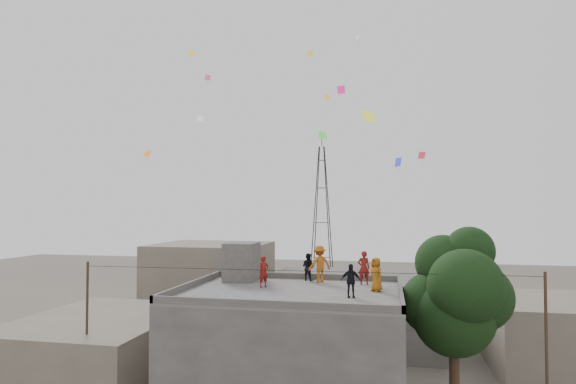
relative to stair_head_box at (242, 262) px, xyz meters
name	(u,v)px	position (x,y,z in m)	size (l,w,h in m)	color
main_building	(291,358)	(3.20, -2.60, -4.05)	(10.00, 8.00, 6.10)	#43413F
parapet	(291,288)	(3.20, -2.60, -0.85)	(10.00, 8.00, 0.30)	#43413F
stair_head_box	(242,262)	(0.00, 0.00, 0.00)	(1.60, 1.80, 2.00)	#43413F
neighbor_west	(101,353)	(-7.80, -0.60, -5.10)	(8.00, 10.00, 4.00)	#615A4D
neighbor_north	(355,309)	(5.20, 11.40, -4.60)	(12.00, 9.00, 5.00)	#43413F
neighbor_northwest	(211,286)	(-6.80, 13.40, -3.60)	(9.00, 8.00, 7.00)	#615A4D
neighbor_east	(551,336)	(17.20, 7.40, -4.90)	(7.00, 8.00, 4.40)	#615A4D
tree	(457,295)	(10.57, -2.00, -1.00)	(4.90, 4.60, 9.10)	black
utility_line	(297,349)	(3.70, -3.85, -3.27)	(20.12, 0.62, 7.40)	black
transmission_tower	(322,215)	(-0.80, 37.40, 1.97)	(2.97, 2.97, 20.01)	black
person_red_adult	(364,268)	(6.39, 0.01, -0.16)	(0.61, 0.40, 1.68)	maroon
person_orange_child	(376,274)	(7.05, -1.87, -0.22)	(0.76, 0.49, 1.55)	#A55B12
person_dark_child	(308,267)	(3.43, 0.78, -0.28)	(0.70, 0.55, 1.44)	black
person_dark_adult	(351,281)	(6.01, -3.67, -0.28)	(0.84, 0.35, 1.44)	black
person_orange_adult	(320,264)	(4.11, 0.33, -0.06)	(1.22, 0.70, 1.89)	#AF5514
person_red_child	(264,272)	(1.69, -1.87, -0.24)	(0.55, 0.36, 1.52)	maroon
kites	(320,103)	(3.52, 4.70, 9.31)	(15.85, 16.78, 9.87)	orange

